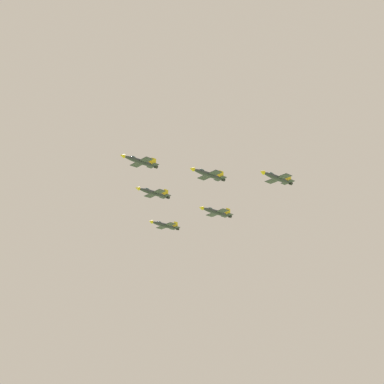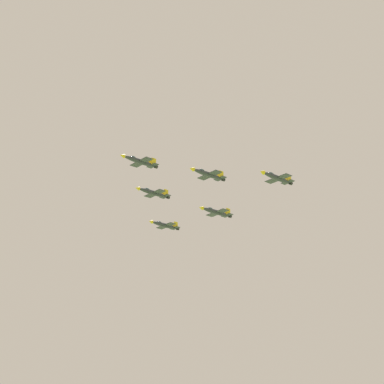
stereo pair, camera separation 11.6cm
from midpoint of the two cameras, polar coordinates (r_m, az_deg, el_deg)
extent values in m
ellipsoid|color=#2D3338|center=(229.85, -4.54, 2.67)|extent=(7.98, 12.70, 1.74)
cone|color=gold|center=(225.92, -6.08, 3.17)|extent=(2.13, 2.23, 1.48)
ellipsoid|color=#334751|center=(228.55, -5.14, 3.01)|extent=(2.25, 2.66, 1.01)
cube|color=#2D3338|center=(230.18, -4.41, 2.60)|extent=(9.96, 7.33, 0.17)
cube|color=gold|center=(227.00, -3.75, 2.95)|extent=(1.92, 2.77, 0.21)
cube|color=gold|center=(233.43, -5.05, 2.28)|extent=(1.92, 2.77, 0.21)
cube|color=#2D3338|center=(232.94, -3.42, 2.30)|extent=(5.09, 4.08, 0.17)
cube|color=gold|center=(232.66, -3.34, 2.66)|extent=(1.13, 1.81, 2.51)
cube|color=gold|center=(233.93, -3.60, 2.53)|extent=(1.13, 1.81, 2.51)
cylinder|color=black|center=(233.75, -3.14, 2.20)|extent=(1.53, 1.43, 1.22)
ellipsoid|color=#2D3338|center=(227.63, 1.43, 1.54)|extent=(7.97, 12.79, 1.75)
cone|color=gold|center=(223.04, -0.02, 2.03)|extent=(2.13, 2.24, 1.48)
ellipsoid|color=#334751|center=(226.05, 0.87, 1.88)|extent=(2.26, 2.67, 1.02)
cube|color=#2D3338|center=(228.01, 1.56, 1.47)|extent=(10.01, 7.33, 0.17)
cube|color=gold|center=(225.07, 2.30, 1.81)|extent=(1.92, 2.78, 0.21)
cube|color=gold|center=(231.03, 0.84, 1.17)|extent=(1.92, 2.78, 0.21)
cube|color=#2D3338|center=(231.19, 2.49, 1.18)|extent=(5.11, 4.08, 0.17)
cube|color=gold|center=(230.92, 2.58, 1.55)|extent=(1.12, 1.82, 2.52)
cube|color=gold|center=(232.09, 2.28, 1.42)|extent=(1.12, 1.82, 2.52)
cylinder|color=black|center=(232.13, 2.75, 1.09)|extent=(1.54, 1.43, 1.22)
ellipsoid|color=#2D3338|center=(250.36, -3.37, -0.08)|extent=(8.07, 12.88, 1.76)
cone|color=gold|center=(246.16, -4.77, 0.34)|extent=(2.15, 2.26, 1.50)
ellipsoid|color=#334751|center=(248.93, -3.91, 0.23)|extent=(2.28, 2.69, 1.03)
cube|color=#2D3338|center=(250.71, -3.24, -0.14)|extent=(10.09, 7.41, 0.18)
cube|color=gold|center=(247.48, -2.62, 0.15)|extent=(1.94, 2.80, 0.21)
cube|color=gold|center=(254.02, -3.85, -0.40)|extent=(1.94, 2.80, 0.21)
cube|color=#2D3338|center=(253.64, -2.34, -0.39)|extent=(5.15, 4.13, 0.18)
cube|color=gold|center=(253.30, -2.26, -0.05)|extent=(1.14, 1.83, 2.54)
cube|color=gold|center=(254.59, -2.50, -0.16)|extent=(1.14, 1.83, 2.54)
cylinder|color=black|center=(254.50, -2.07, -0.47)|extent=(1.55, 1.45, 1.23)
ellipsoid|color=#2D3338|center=(229.35, 7.41, 1.23)|extent=(8.42, 12.90, 1.78)
cone|color=gold|center=(223.95, 6.11, 1.74)|extent=(2.20, 2.30, 1.51)
ellipsoid|color=#334751|center=(227.46, 6.90, 1.58)|extent=(2.34, 2.72, 1.04)
cube|color=#2D3338|center=(229.81, 7.52, 1.16)|extent=(10.16, 7.66, 0.18)
cube|color=gold|center=(227.22, 8.37, 1.49)|extent=(2.02, 2.82, 0.21)
cube|color=gold|center=(232.49, 6.70, 0.86)|extent=(2.02, 2.82, 0.21)
cube|color=#2D3338|center=(233.51, 8.35, 0.86)|extent=(5.20, 4.25, 0.18)
cube|color=gold|center=(233.28, 8.45, 1.23)|extent=(1.19, 1.83, 2.57)
cube|color=gold|center=(234.32, 8.12, 1.10)|extent=(1.19, 1.83, 2.57)
cylinder|color=black|center=(234.60, 8.58, 0.76)|extent=(1.57, 1.48, 1.25)
ellipsoid|color=#2D3338|center=(270.64, -2.38, -2.91)|extent=(7.85, 12.39, 1.70)
cone|color=gold|center=(266.35, -3.61, -2.58)|extent=(2.08, 2.18, 1.44)
ellipsoid|color=#334751|center=(269.13, -2.86, -2.66)|extent=(2.21, 2.60, 0.99)
cube|color=#2D3338|center=(271.00, -2.27, -2.96)|extent=(9.72, 7.19, 0.17)
cube|color=gold|center=(267.88, -1.70, -2.74)|extent=(1.89, 2.70, 0.20)
cube|color=gold|center=(274.17, -2.83, -3.16)|extent=(1.89, 2.70, 0.20)
cube|color=#2D3338|center=(273.95, -1.47, -3.16)|extent=(4.97, 4.00, 0.17)
cube|color=gold|center=(273.56, -1.40, -2.86)|extent=(1.11, 1.76, 2.45)
cube|color=gold|center=(274.80, -1.62, -2.94)|extent=(1.11, 1.76, 2.45)
cylinder|color=black|center=(274.82, -1.24, -3.22)|extent=(1.50, 1.40, 1.19)
ellipsoid|color=#2D3338|center=(247.75, 2.13, -1.76)|extent=(7.92, 12.89, 1.75)
cone|color=gold|center=(243.00, 0.79, -1.38)|extent=(2.14, 2.25, 1.49)
ellipsoid|color=#334751|center=(246.08, 1.60, -1.47)|extent=(2.26, 2.68, 1.02)
cube|color=#2D3338|center=(248.16, 2.24, -1.82)|extent=(10.08, 7.31, 0.18)
cube|color=gold|center=(245.14, 2.93, -1.54)|extent=(1.91, 2.80, 0.21)
cube|color=gold|center=(251.24, 1.57, -2.06)|extent=(1.91, 2.80, 0.21)
cube|color=#2D3338|center=(251.43, 3.10, -2.04)|extent=(5.14, 4.08, 0.18)
cube|color=gold|center=(251.08, 3.18, -1.71)|extent=(1.12, 1.83, 2.53)
cube|color=gold|center=(252.28, 2.91, -1.81)|extent=(1.12, 1.83, 2.53)
cylinder|color=black|center=(252.39, 3.34, -2.12)|extent=(1.54, 1.44, 1.23)
camera|label=1|loc=(0.06, -89.99, -0.01)|focal=61.34mm
camera|label=2|loc=(0.06, 90.01, 0.01)|focal=61.34mm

